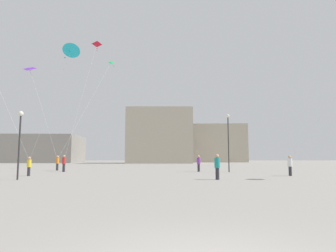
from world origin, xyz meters
name	(u,v)px	position (x,y,z in m)	size (l,w,h in m)	color
person_in_orange	(57,162)	(-13.02, 31.39, 0.98)	(0.39, 0.39, 1.79)	#2D2D33
person_in_yellow	(29,165)	(-11.77, 20.98, 0.89)	(0.35, 0.35, 1.62)	#2D2D33
person_in_purple	(199,163)	(3.53, 28.15, 0.98)	(0.39, 0.39, 1.78)	#2D2D33
person_in_white	(290,165)	(10.36, 20.63, 0.95)	(0.38, 0.38, 1.72)	#2D2D33
person_in_teal	(217,166)	(3.37, 16.54, 0.98)	(0.39, 0.39, 1.79)	#2D2D33
person_in_red	(64,163)	(-11.16, 28.08, 1.00)	(0.40, 0.40, 1.82)	#2D2D33
kite_violet_delta	(30,71)	(-15.86, 29.34, 11.62)	(3.60, 2.56, 10.82)	purple
kite_emerald_diamond	(110,65)	(-7.98, 36.81, 14.71)	(5.67, 6.03, 14.17)	green
kite_crimson_delta	(96,49)	(-8.59, 30.32, 14.61)	(3.22, 2.79, 14.22)	red
kite_cyan_diamond	(71,51)	(-6.86, 15.49, 8.90)	(5.59, 6.10, 8.08)	#1EB2C6
building_left_hall	(41,149)	(-37.00, 85.75, 4.05)	(23.07, 16.58, 8.10)	gray
building_centre_hall	(160,136)	(-1.00, 76.37, 7.31)	(17.57, 12.31, 14.63)	#B2A893
building_right_hall	(214,143)	(17.00, 93.93, 6.20)	(21.54, 11.40, 12.40)	#B2A893
lamppost_east	(20,133)	(-10.60, 16.60, 3.26)	(0.36, 0.36, 4.84)	#2D2D30
lamppost_west	(228,134)	(6.64, 27.14, 4.04)	(0.36, 0.36, 6.22)	#2D2D30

